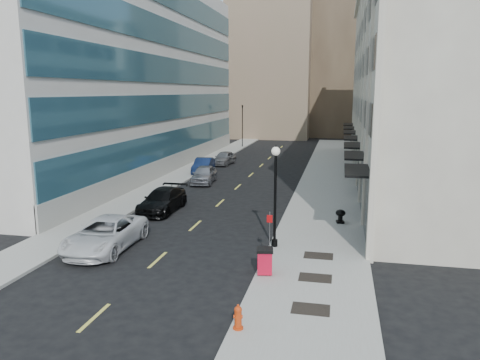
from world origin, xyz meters
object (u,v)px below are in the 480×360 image
at_px(car_black_pickup, 162,200).
at_px(car_silver_sedan, 204,174).
at_px(car_blue_sedan, 203,166).
at_px(car_grey_sedan, 224,158).
at_px(sign_post, 270,228).
at_px(car_white_van, 105,234).
at_px(lamppost, 275,187).
at_px(fire_hydrant, 238,317).
at_px(trash_bin, 265,260).
at_px(traffic_signal, 242,108).
at_px(urn_planter, 340,215).

height_order(car_black_pickup, car_silver_sedan, car_silver_sedan).
relative_size(car_blue_sedan, car_grey_sedan, 1.04).
xyz_separation_m(car_grey_sedan, sign_post, (9.44, -28.72, 0.89)).
height_order(car_white_van, lamppost, lamppost).
xyz_separation_m(car_blue_sedan, fire_hydrant, (10.10, -29.87, -0.18)).
bearing_deg(trash_bin, car_black_pickup, 121.37).
distance_m(fire_hydrant, trash_bin, 4.97).
relative_size(car_silver_sedan, sign_post, 2.00).
bearing_deg(car_black_pickup, sign_post, -41.99).
bearing_deg(lamppost, car_grey_sedan, 109.33).
bearing_deg(car_grey_sedan, car_black_pickup, -81.42).
distance_m(traffic_signal, sign_post, 46.47).
bearing_deg(traffic_signal, lamppost, -75.97).
bearing_deg(lamppost, car_black_pickup, 144.56).
distance_m(car_grey_sedan, trash_bin, 32.16).
bearing_deg(urn_planter, lamppost, -122.61).
height_order(car_silver_sedan, urn_planter, car_silver_sedan).
height_order(trash_bin, lamppost, lamppost).
relative_size(traffic_signal, car_black_pickup, 1.32).
bearing_deg(fire_hydrant, car_silver_sedan, 99.31).
xyz_separation_m(traffic_signal, lamppost, (10.80, -43.21, -2.47)).
distance_m(fire_hydrant, sign_post, 7.04).
distance_m(traffic_signal, car_blue_sedan, 22.65).
xyz_separation_m(car_black_pickup, lamppost, (8.50, -6.05, 2.49)).
height_order(car_black_pickup, lamppost, lamppost).
bearing_deg(lamppost, car_blue_sedan, 115.56).
bearing_deg(car_white_van, lamppost, 11.52).
bearing_deg(car_white_van, car_black_pickup, 89.04).
height_order(car_silver_sedan, fire_hydrant, car_silver_sedan).
relative_size(car_black_pickup, urn_planter, 6.38).
bearing_deg(car_silver_sedan, lamppost, -67.24).
distance_m(car_white_van, trash_bin, 8.81).
bearing_deg(fire_hydrant, traffic_signal, 92.07).
bearing_deg(car_black_pickup, car_blue_sedan, 96.79).
bearing_deg(car_grey_sedan, car_blue_sedan, -90.47).
height_order(car_black_pickup, fire_hydrant, car_black_pickup).
distance_m(car_white_van, car_black_pickup, 7.93).
bearing_deg(fire_hydrant, lamppost, 80.33).
distance_m(car_black_pickup, trash_bin, 13.07).
bearing_deg(traffic_signal, car_silver_sedan, -85.31).
xyz_separation_m(car_silver_sedan, trash_bin, (8.69, -20.00, -0.01)).
distance_m(sign_post, urn_planter, 7.76).
xyz_separation_m(sign_post, urn_planter, (3.30, 6.96, -0.98)).
bearing_deg(sign_post, car_silver_sedan, 115.10).
relative_size(trash_bin, urn_planter, 1.40).
xyz_separation_m(traffic_signal, urn_planter, (14.10, -38.05, -5.07)).
bearing_deg(car_black_pickup, fire_hydrant, -59.41).
xyz_separation_m(car_white_van, sign_post, (8.50, 0.08, 0.82)).
xyz_separation_m(fire_hydrant, trash_bin, (0.10, 4.97, 0.20)).
bearing_deg(car_silver_sedan, traffic_signal, 89.54).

